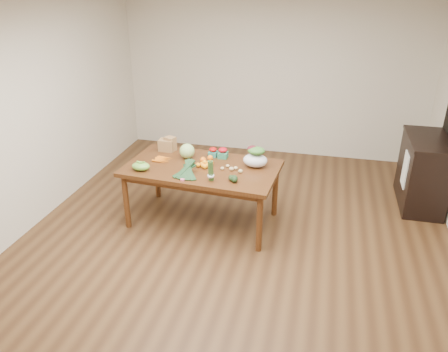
% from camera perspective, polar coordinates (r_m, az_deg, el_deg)
% --- Properties ---
extents(floor, '(6.00, 6.00, 0.00)m').
position_cam_1_polar(floor, '(5.11, 1.19, -9.00)').
color(floor, '#54371C').
rests_on(floor, ground).
extents(room_walls, '(5.02, 6.02, 2.70)m').
position_cam_1_polar(room_walls, '(4.49, 1.35, 5.38)').
color(room_walls, beige).
rests_on(room_walls, floor).
extents(dining_table, '(1.88, 1.14, 0.75)m').
position_cam_1_polar(dining_table, '(5.40, -2.82, -2.36)').
color(dining_table, '#492D11').
rests_on(dining_table, floor).
extents(cabinet, '(0.52, 1.02, 0.94)m').
position_cam_1_polar(cabinet, '(6.33, 24.56, 0.48)').
color(cabinet, black).
rests_on(cabinet, floor).
extents(dish_towel, '(0.02, 0.28, 0.45)m').
position_cam_1_polar(dish_towel, '(6.10, 22.55, 0.78)').
color(dish_towel, white).
rests_on(dish_towel, cabinet).
extents(paper_bag, '(0.28, 0.24, 0.18)m').
position_cam_1_polar(paper_bag, '(5.72, -7.50, 4.17)').
color(paper_bag, olive).
rests_on(paper_bag, dining_table).
extents(cabbage, '(0.19, 0.19, 0.19)m').
position_cam_1_polar(cabbage, '(5.46, -4.85, 3.27)').
color(cabbage, '#ABD379').
rests_on(cabbage, dining_table).
extents(strawberry_basket_a, '(0.11, 0.11, 0.09)m').
position_cam_1_polar(strawberry_basket_a, '(5.50, -1.44, 3.04)').
color(strawberry_basket_a, red).
rests_on(strawberry_basket_a, dining_table).
extents(strawberry_basket_b, '(0.12, 0.12, 0.11)m').
position_cam_1_polar(strawberry_basket_b, '(5.46, -0.15, 2.93)').
color(strawberry_basket_b, red).
rests_on(strawberry_basket_b, dining_table).
extents(orange_a, '(0.08, 0.08, 0.08)m').
position_cam_1_polar(orange_a, '(5.32, -2.75, 2.10)').
color(orange_a, orange).
rests_on(orange_a, dining_table).
extents(orange_b, '(0.07, 0.07, 0.07)m').
position_cam_1_polar(orange_b, '(5.39, -1.82, 2.38)').
color(orange_b, orange).
rests_on(orange_b, dining_table).
extents(orange_c, '(0.07, 0.07, 0.07)m').
position_cam_1_polar(orange_c, '(5.23, -1.77, 1.71)').
color(orange_c, '#F8A00F').
rests_on(orange_c, dining_table).
extents(mandarin_cluster, '(0.19, 0.19, 0.09)m').
position_cam_1_polar(mandarin_cluster, '(5.21, -2.55, 1.65)').
color(mandarin_cluster, '#FFA50F').
rests_on(mandarin_cluster, dining_table).
extents(carrots, '(0.23, 0.20, 0.03)m').
position_cam_1_polar(carrots, '(5.44, -7.97, 2.15)').
color(carrots, orange).
rests_on(carrots, dining_table).
extents(snap_pea_bag, '(0.21, 0.16, 0.10)m').
position_cam_1_polar(snap_pea_bag, '(5.21, -10.81, 1.26)').
color(snap_pea_bag, '#76B53D').
rests_on(snap_pea_bag, dining_table).
extents(kale_bunch, '(0.35, 0.42, 0.16)m').
position_cam_1_polar(kale_bunch, '(4.95, -5.04, 0.72)').
color(kale_bunch, black).
rests_on(kale_bunch, dining_table).
extents(asparagus_bundle, '(0.09, 0.12, 0.26)m').
position_cam_1_polar(asparagus_bundle, '(4.82, -1.74, 0.70)').
color(asparagus_bundle, '#437134').
rests_on(asparagus_bundle, dining_table).
extents(potato_a, '(0.04, 0.04, 0.04)m').
position_cam_1_polar(potato_a, '(5.13, -0.22, 1.01)').
color(potato_a, tan).
rests_on(potato_a, dining_table).
extents(potato_b, '(0.06, 0.05, 0.05)m').
position_cam_1_polar(potato_b, '(5.11, 0.98, 0.94)').
color(potato_b, tan).
rests_on(potato_b, dining_table).
extents(potato_c, '(0.05, 0.04, 0.04)m').
position_cam_1_polar(potato_c, '(5.14, 1.54, 1.04)').
color(potato_c, '#DBBC7E').
rests_on(potato_c, dining_table).
extents(potato_d, '(0.05, 0.04, 0.04)m').
position_cam_1_polar(potato_d, '(5.20, 0.48, 1.33)').
color(potato_d, '#D5C07B').
rests_on(potato_d, dining_table).
extents(potato_e, '(0.05, 0.04, 0.04)m').
position_cam_1_polar(potato_e, '(5.06, 2.16, 0.65)').
color(potato_e, '#DAC47E').
rests_on(potato_e, dining_table).
extents(avocado_a, '(0.09, 0.11, 0.06)m').
position_cam_1_polar(avocado_a, '(4.87, 0.94, -0.25)').
color(avocado_a, black).
rests_on(avocado_a, dining_table).
extents(avocado_b, '(0.11, 0.13, 0.08)m').
position_cam_1_polar(avocado_b, '(4.83, 1.36, -0.36)').
color(avocado_b, black).
rests_on(avocado_b, dining_table).
extents(salad_bag, '(0.31, 0.24, 0.23)m').
position_cam_1_polar(salad_bag, '(5.20, 4.11, 2.38)').
color(salad_bag, silver).
rests_on(salad_bag, dining_table).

